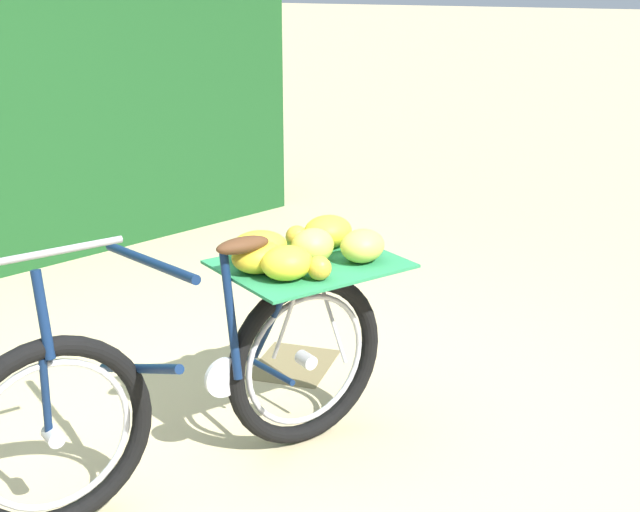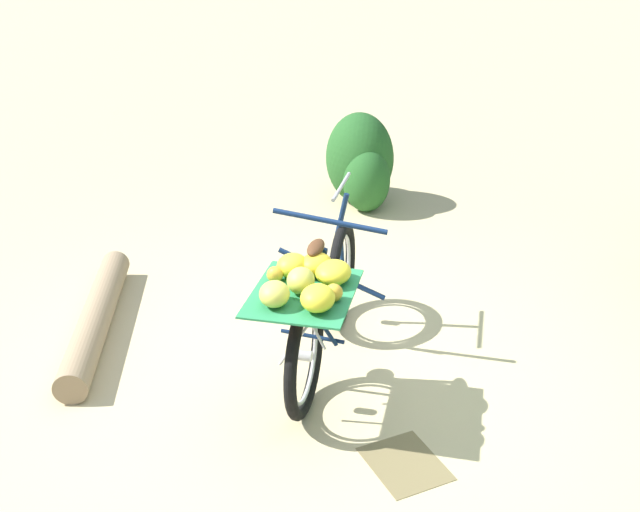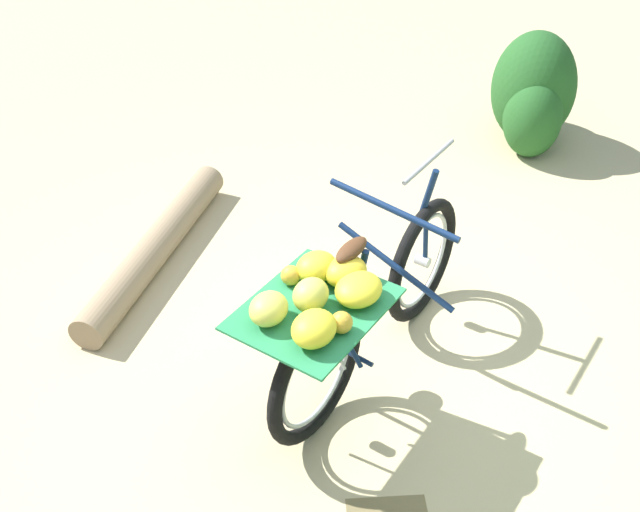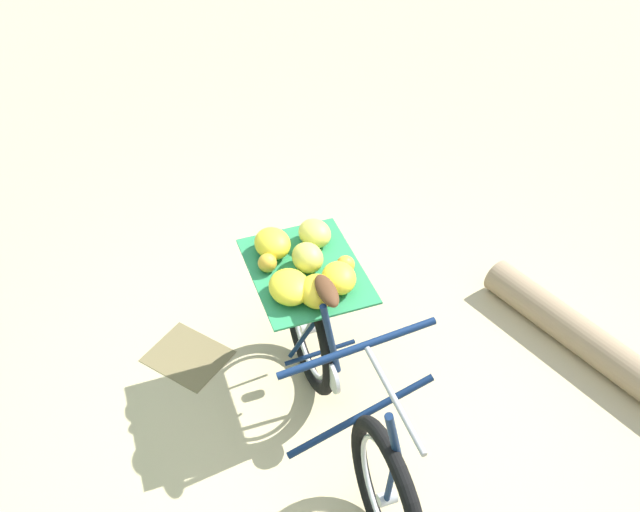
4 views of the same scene
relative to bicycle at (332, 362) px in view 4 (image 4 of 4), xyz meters
name	(u,v)px [view 4 (image 4 of 4)]	position (x,y,z in m)	size (l,w,h in m)	color
ground_plane	(307,440)	(-0.06, -0.15, -0.51)	(60.00, 60.00, 0.00)	#C6B284
bicycle	(332,362)	(0.00, 0.00, 0.00)	(1.59, 1.33, 1.03)	black
fallen_log	(611,358)	(1.13, 1.16, -0.41)	(0.21, 0.21, 1.73)	#937A5B
leaf_litter_patch	(188,356)	(-0.95, -0.05, -0.51)	(0.44, 0.36, 0.01)	olive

